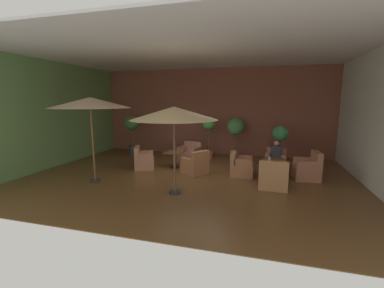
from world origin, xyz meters
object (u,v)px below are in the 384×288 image
(armchair_front_left_west, at_px, (273,177))
(patio_umbrella_center_beige, at_px, (174,114))
(patron_blue_shirt, at_px, (276,152))
(potted_tree_right_corner, at_px, (280,137))
(cafe_table_front_left, at_px, (274,164))
(cafe_table_front_right, at_px, (175,155))
(armchair_front_right_south, at_px, (190,154))
(armchair_front_left_south, at_px, (241,167))
(iced_drink_cup, at_px, (270,159))
(potted_tree_mid_right, at_px, (208,131))
(potted_tree_left_corner, at_px, (132,127))
(potted_tree_mid_left, at_px, (236,131))
(patio_umbrella_tall_red, at_px, (90,103))
(armchair_front_left_east, at_px, (276,162))
(armchair_front_left_north, at_px, (308,169))
(armchair_front_right_north, at_px, (143,161))
(armchair_front_right_east, at_px, (196,165))

(armchair_front_left_west, height_order, patio_umbrella_center_beige, patio_umbrella_center_beige)
(patron_blue_shirt, bearing_deg, potted_tree_right_corner, 81.04)
(cafe_table_front_left, bearing_deg, potted_tree_right_corner, 82.39)
(cafe_table_front_right, height_order, armchair_front_right_south, armchair_front_right_south)
(armchair_front_left_south, height_order, patio_umbrella_center_beige, patio_umbrella_center_beige)
(armchair_front_left_west, relative_size, potted_tree_right_corner, 0.56)
(iced_drink_cup, bearing_deg, armchair_front_left_west, -84.16)
(armchair_front_left_south, xyz_separation_m, potted_tree_mid_right, (-1.64, 2.35, 0.94))
(potted_tree_left_corner, xyz_separation_m, potted_tree_mid_right, (3.65, 0.17, -0.06))
(patron_blue_shirt, bearing_deg, potted_tree_mid_left, 137.55)
(potted_tree_mid_left, bearing_deg, patron_blue_shirt, -42.45)
(cafe_table_front_left, relative_size, potted_tree_mid_left, 0.37)
(cafe_table_front_left, relative_size, patio_umbrella_tall_red, 0.25)
(armchair_front_left_east, height_order, patio_umbrella_tall_red, patio_umbrella_tall_red)
(armchair_front_left_west, xyz_separation_m, cafe_table_front_right, (-3.59, 1.48, 0.15))
(armchair_front_left_north, distance_m, armchair_front_right_north, 5.78)
(patio_umbrella_center_beige, relative_size, potted_tree_mid_right, 1.27)
(armchair_front_left_south, bearing_deg, potted_tree_mid_right, 124.99)
(potted_tree_left_corner, relative_size, potted_tree_mid_left, 1.01)
(armchair_front_left_west, bearing_deg, potted_tree_mid_left, 112.72)
(cafe_table_front_right, distance_m, patio_umbrella_center_beige, 3.33)
(armchair_front_right_north, relative_size, iced_drink_cup, 9.20)
(armchair_front_left_west, xyz_separation_m, armchair_front_right_south, (-3.29, 2.62, -0.01))
(armchair_front_right_east, distance_m, potted_tree_mid_left, 3.12)
(armchair_front_left_north, distance_m, armchair_front_left_south, 2.14)
(armchair_front_left_east, relative_size, iced_drink_cup, 7.62)
(potted_tree_left_corner, bearing_deg, armchair_front_right_north, -53.23)
(armchair_front_left_east, relative_size, potted_tree_left_corner, 0.46)
(armchair_front_left_north, distance_m, potted_tree_left_corner, 7.76)
(armchair_front_left_north, xyz_separation_m, armchair_front_left_west, (-1.11, -1.20, -0.02))
(armchair_front_left_north, xyz_separation_m, cafe_table_front_right, (-4.69, 0.28, 0.13))
(patio_umbrella_center_beige, bearing_deg, armchair_front_right_south, 99.68)
(armchair_front_left_north, distance_m, iced_drink_cup, 1.27)
(cafe_table_front_right, height_order, potted_tree_left_corner, potted_tree_left_corner)
(armchair_front_right_north, relative_size, patron_blue_shirt, 1.46)
(armchair_front_left_north, distance_m, patio_umbrella_center_beige, 4.83)
(armchair_front_right_south, xyz_separation_m, patio_umbrella_center_beige, (0.65, -3.82, 1.90))
(armchair_front_right_north, relative_size, patio_umbrella_tall_red, 0.38)
(armchair_front_right_south, xyz_separation_m, iced_drink_cup, (3.19, -1.64, 0.36))
(armchair_front_left_north, xyz_separation_m, armchair_front_left_east, (-0.96, 0.94, -0.04))
(patio_umbrella_tall_red, bearing_deg, iced_drink_cup, 19.47)
(armchair_front_left_north, xyz_separation_m, potted_tree_mid_right, (-3.78, 2.20, 0.90))
(patio_umbrella_tall_red, height_order, potted_tree_mid_left, patio_umbrella_tall_red)
(armchair_front_left_west, distance_m, armchair_front_right_east, 2.72)
(armchair_front_left_east, height_order, armchair_front_left_west, armchair_front_left_west)
(armchair_front_right_north, distance_m, armchair_front_right_south, 2.11)
(armchair_front_left_west, bearing_deg, patron_blue_shirt, 85.99)
(potted_tree_right_corner, bearing_deg, potted_tree_mid_right, 176.59)
(armchair_front_right_east, xyz_separation_m, potted_tree_mid_right, (-0.09, 2.55, 0.94))
(potted_tree_right_corner, bearing_deg, cafe_table_front_right, -155.98)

